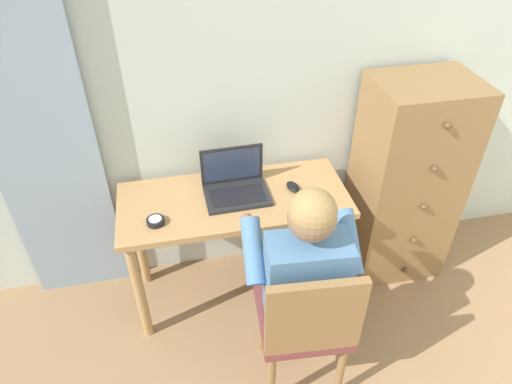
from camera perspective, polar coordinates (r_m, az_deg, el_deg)
wall_back at (r=2.54m, az=3.44°, el=13.90°), size 4.80×0.05×2.50m
curtain_panel at (r=2.57m, az=-25.21°, el=5.88°), size 0.54×0.03×2.14m
desk at (r=2.54m, az=-2.68°, el=-2.90°), size 1.23×0.52×0.75m
dresser at (r=2.87m, az=18.00°, el=1.09°), size 0.56×0.46×1.29m
chair at (r=2.21m, az=6.25°, el=-15.78°), size 0.45×0.43×0.90m
person_seated at (r=2.18m, az=5.49°, el=-9.11°), size 0.56×0.60×1.22m
laptop at (r=2.47m, az=-2.59°, el=0.91°), size 0.35×0.26×0.24m
computer_mouse at (r=2.52m, az=4.59°, el=0.65°), size 0.08×0.11×0.03m
desk_clock at (r=2.35m, az=-12.35°, el=-3.54°), size 0.09×0.09×0.03m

